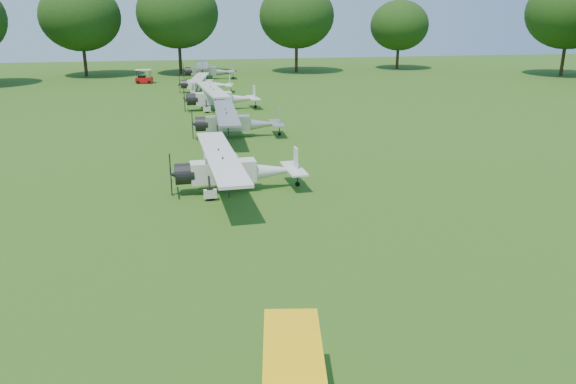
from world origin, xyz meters
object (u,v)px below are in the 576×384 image
object	(u,v)px
aircraft_5	(219,96)
aircraft_3	(233,167)
golf_cart	(144,79)
aircraft_6	(204,83)
aircraft_7	(207,70)
aircraft_4	(235,121)

from	to	relation	value
aircraft_5	aircraft_3	bearing A→B (deg)	-97.85
golf_cart	aircraft_6	bearing A→B (deg)	-45.75
aircraft_5	aircraft_6	world-z (taller)	aircraft_5
aircraft_7	aircraft_4	bearing A→B (deg)	-87.22
aircraft_6	aircraft_7	world-z (taller)	aircraft_7
aircraft_6	golf_cart	xyz separation A→B (m)	(-6.93, 9.57, -0.52)
aircraft_6	aircraft_3	bearing A→B (deg)	-81.78
aircraft_3	golf_cart	bearing A→B (deg)	95.83
aircraft_6	aircraft_4	bearing A→B (deg)	-78.77
aircraft_3	aircraft_6	world-z (taller)	aircraft_3
aircraft_7	golf_cart	world-z (taller)	aircraft_7
aircraft_6	aircraft_7	size ratio (longest dim) A/B	0.88
aircraft_6	aircraft_7	bearing A→B (deg)	94.02
aircraft_4	aircraft_6	bearing A→B (deg)	94.49
aircraft_5	aircraft_6	size ratio (longest dim) A/B	1.16
aircraft_5	golf_cart	size ratio (longest dim) A/B	5.15
aircraft_5	aircraft_6	bearing A→B (deg)	88.61
aircraft_6	golf_cart	bearing A→B (deg)	134.48
aircraft_4	aircraft_5	distance (m)	11.63
aircraft_3	aircraft_4	world-z (taller)	aircraft_3
aircraft_3	aircraft_7	xyz separation A→B (m)	(1.23, 47.79, -0.00)
aircraft_4	aircraft_5	size ratio (longest dim) A/B	0.95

